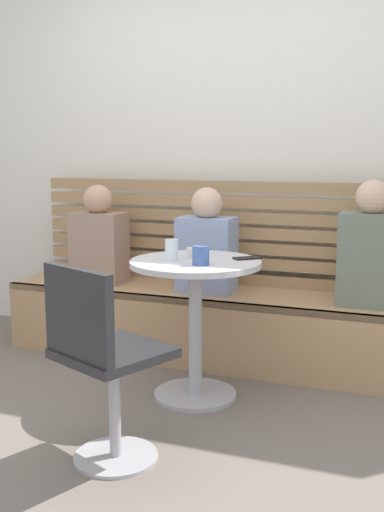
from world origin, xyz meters
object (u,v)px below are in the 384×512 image
Objects in this scene: white_chair at (101,358)px; cup_mug_blue at (201,255)px; person_child_middle at (99,240)px; cup_water_clear at (172,250)px; phone_on_table at (247,258)px; person_adult at (371,251)px; booth_bench at (216,326)px; cafe_table at (195,302)px; person_child_left at (207,246)px; cup_espresso_small at (192,253)px.

white_chair is 8.95× the size of cup_mug_blue.
person_child_middle is 1.01m from cup_water_clear.
cup_mug_blue is 0.68× the size of phone_on_table.
person_adult reaches higher than white_chair.
white_chair reaches higher than booth_bench.
phone_on_table is (0.32, -0.46, 0.52)m from booth_bench.
person_child_middle is at bearing 144.05° from cup_mug_blue.
cafe_table reaches higher than booth_bench.
cup_water_clear is at bearing -87.15° from person_child_left.
person_child_middle is at bearing -179.33° from booth_bench.
white_chair is 15.18× the size of cup_espresso_small.
cup_espresso_small is (0.86, -0.54, 0.04)m from person_child_middle.
cafe_table is 0.26m from cup_espresso_small.
person_adult is 1.72m from person_child_middle.
person_child_left is 4.57× the size of phone_on_table.
person_adult is 12.53× the size of cup_espresso_small.
cup_espresso_small reaches higher than cafe_table.
person_child_left reaches higher than cup_espresso_small.
person_child_left is at bearing 101.10° from cup_espresso_small.
person_adult is at bearing -1.87° from booth_bench.
cup_espresso_small is (-0.86, -0.52, 0.02)m from person_adult.
cup_water_clear reaches higher than cup_espresso_small.
cup_mug_blue reaches higher than phone_on_table.
phone_on_table is (0.34, 0.95, 0.28)m from white_chair.
phone_on_table is (-0.59, -0.43, -0.01)m from person_adult.
person_adult is at bearing -0.67° from person_child_middle.
cup_water_clear is at bearing -39.11° from person_child_middle.
booth_bench is 3.18× the size of white_chair.
person_child_left is at bearing 107.23° from cup_mug_blue.
cup_mug_blue is at bearing 105.76° from phone_on_table.
cup_water_clear is at bearing -157.64° from cafe_table.
cup_water_clear reaches higher than cup_mug_blue.
cafe_table is 0.63m from person_child_left.
person_child_left is 0.53m from cup_espresso_small.
person_child_left is at bearing 91.55° from white_chair.
white_chair is 1.04m from phone_on_table.
white_chair is 1.33× the size of person_child_left.
person_child_left is 0.63m from cup_water_clear.
white_chair reaches higher than phone_on_table.
person_adult is at bearing 42.18° from cup_mug_blue.
cup_water_clear reaches higher than cafe_table.
phone_on_table is (0.38, -0.44, 0.02)m from person_child_left.
person_child_left is (-0.04, 1.39, 0.26)m from white_chair.
cafe_table is at bearing -76.01° from person_child_left.
cup_mug_blue is (0.16, -0.71, 0.57)m from booth_bench.
cafe_table is at bearing -33.39° from person_child_middle.
phone_on_table is at bearing -55.26° from booth_bench.
cup_espresso_small is at bearing 126.63° from cafe_table.
cup_water_clear is 1.16× the size of cup_mug_blue.
cup_water_clear is (-0.03, -0.65, 0.57)m from booth_bench.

